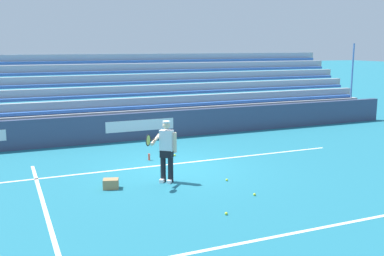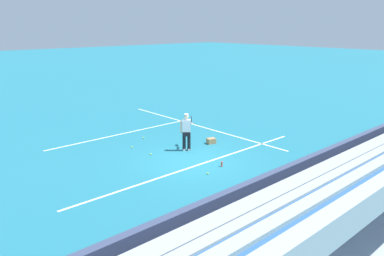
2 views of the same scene
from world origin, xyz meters
The scene contains 13 objects.
ground_plane centered at (0.00, 0.00, 0.00)m, with size 160.00×160.00×0.00m, color #1E6B7F.
court_baseline_white centered at (0.00, -0.50, 0.00)m, with size 12.00×0.10×0.01m, color white.
court_sideline_white centered at (4.11, 4.00, 0.00)m, with size 0.10×12.00×0.01m, color white.
court_service_line_white centered at (0.00, 5.50, 0.00)m, with size 8.22×0.10×0.01m, color white.
back_wall_sponsor_board centered at (0.01, -4.59, 0.55)m, with size 25.19×0.25×1.10m.
bleacher_stand centered at (0.00, -7.22, 0.79)m, with size 23.93×4.00×3.85m.
tennis_player centered at (0.79, 1.21, 0.89)m, with size 0.99×0.78×1.71m.
ball_box_cardboard centered at (2.35, 1.19, 0.13)m, with size 0.40×0.30×0.26m, color #A87F51.
tennis_ball_far_right centered at (0.40, 4.07, 0.03)m, with size 0.07×0.07×0.07m, color #CCE533.
tennis_ball_by_box centered at (-0.48, -1.47, 0.03)m, with size 0.07×0.07×0.07m, color #CCE533.
tennis_ball_far_left centered at (-0.79, 1.80, 0.03)m, with size 0.07×0.07×0.07m, color #CCE533.
tennis_ball_midcourt centered at (-0.86, 3.19, 0.03)m, with size 0.07×0.07×0.07m, color #CCE533.
water_bottle centered at (0.50, -1.27, 0.11)m, with size 0.07×0.07×0.22m, color #EA4C33.
Camera 2 is at (-9.89, -10.96, 5.53)m, focal length 35.00 mm.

